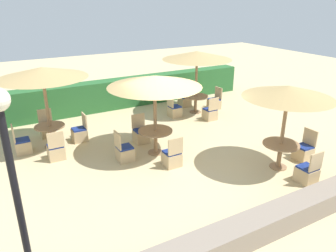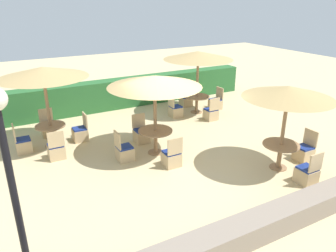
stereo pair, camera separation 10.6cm
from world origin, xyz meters
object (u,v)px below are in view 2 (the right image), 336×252
object	(u,v)px
patio_chair_back_right_east	(216,103)
round_table_back_left	(51,130)
patio_chair_back_right_west	(175,110)
parasol_back_left	(43,73)
lamp_post	(5,148)
patio_chair_back_right_south	(211,113)
patio_chair_back_left_north	(48,128)
patio_chair_center_west	(124,152)
patio_chair_center_south	(172,157)
round_table_back_right	(197,100)
round_table_front_right	(280,150)
parasol_center	(155,81)
parasol_back_right	(198,56)
patio_chair_center_north	(141,134)
patio_chair_back_left_west	(23,144)
patio_chair_front_right_south	(307,174)
patio_chair_back_left_east	(81,133)
patio_chair_back_left_south	(56,150)
patio_chair_back_right_north	(186,100)
parasol_front_right	(288,92)
round_table_center	(155,135)
patio_chair_front_right_east	(304,152)

from	to	relation	value
patio_chair_back_right_east	round_table_back_left	world-z (taller)	patio_chair_back_right_east
patio_chair_back_right_west	parasol_back_left	bearing A→B (deg)	-83.84
lamp_post	patio_chair_back_right_south	bearing A→B (deg)	32.31
patio_chair_back_left_north	patio_chair_center_west	bearing A→B (deg)	118.24
patio_chair_back_right_west	patio_chair_center_south	bearing A→B (deg)	-31.29
round_table_back_right	round_table_back_left	distance (m)	5.97
round_table_front_right	parasol_center	bearing A→B (deg)	135.84
patio_chair_center_south	parasol_back_left	world-z (taller)	parasol_back_left
parasol_back_right	round_table_front_right	bearing A→B (deg)	-96.78
patio_chair_center_north	patio_chair_back_left_west	distance (m)	3.70
patio_chair_front_right_south	patio_chair_center_north	xyz separation A→B (m)	(-2.67, 4.45, 0.00)
lamp_post	patio_chair_back_left_east	xyz separation A→B (m)	(2.31, 5.12, -2.09)
patio_chair_back_left_south	patio_chair_back_right_south	bearing A→B (deg)	4.82
patio_chair_back_left_west	patio_chair_center_south	bearing A→B (deg)	50.32
parasol_back_left	patio_chair_back_left_south	distance (m)	2.36
patio_chair_center_north	patio_chair_back_right_east	xyz separation A→B (m)	(4.24, 1.62, 0.00)
parasol_back_right	patio_chair_back_right_north	size ratio (longest dim) A/B	2.98
patio_chair_front_right_south	patio_chair_back_right_south	world-z (taller)	same
parasol_back_right	patio_chair_back_left_west	bearing A→B (deg)	-175.03
patio_chair_center_west	patio_chair_center_north	distance (m)	1.39
round_table_back_right	parasol_back_left	world-z (taller)	parasol_back_left
patio_chair_back_right_east	parasol_back_left	bearing A→B (deg)	94.49
parasol_back_right	patio_chair_back_right_north	bearing A→B (deg)	86.45
parasol_front_right	parasol_back_right	size ratio (longest dim) A/B	0.86
round_table_center	round_table_back_right	bearing A→B (deg)	39.00
patio_chair_back_right_east	patio_chair_back_right_north	bearing A→B (deg)	42.73
patio_chair_back_left_east	round_table_back_right	bearing A→B (deg)	-83.81
patio_chair_back_left_north	round_table_center	bearing A→B (deg)	131.33
patio_chair_front_right_east	round_table_center	bearing A→B (deg)	54.82
patio_chair_back_right_west	patio_chair_front_right_east	bearing A→B (deg)	15.62
patio_chair_center_west	patio_chair_back_right_south	size ratio (longest dim) A/B	1.00
patio_chair_center_north	patio_chair_back_right_north	size ratio (longest dim) A/B	1.00
patio_chair_back_right_east	parasol_back_left	distance (m)	7.26
parasol_center	parasol_back_left	xyz separation A→B (m)	(-2.72, 2.05, 0.15)
patio_chair_front_right_south	round_table_back_right	world-z (taller)	patio_chair_front_right_south
lamp_post	round_table_back_right	size ratio (longest dim) A/B	3.20
round_table_back_right	patio_chair_front_right_east	bearing A→B (deg)	-85.68
round_table_center	patio_chair_back_left_west	size ratio (longest dim) A/B	1.12
parasol_back_left	patio_chair_back_left_west	size ratio (longest dim) A/B	2.90
parasol_front_right	round_table_center	xyz separation A→B (m)	(-2.61, 2.54, -1.62)
round_table_front_right	patio_chair_back_right_south	distance (m)	4.18
patio_chair_front_right_south	patio_chair_center_south	world-z (taller)	same
patio_chair_center_south	round_table_center	bearing A→B (deg)	91.21
round_table_back_left	patio_chair_back_left_south	size ratio (longest dim) A/B	1.00
patio_chair_back_right_south	round_table_back_left	world-z (taller)	patio_chair_back_right_south
parasol_front_right	round_table_front_right	bearing A→B (deg)	0.00
lamp_post	patio_chair_back_left_north	size ratio (longest dim) A/B	3.57
parasol_center	parasol_back_left	size ratio (longest dim) A/B	1.02
parasol_back_left	patio_chair_back_left_west	xyz separation A→B (m)	(-0.88, -0.03, -2.15)
lamp_post	parasol_front_right	world-z (taller)	lamp_post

